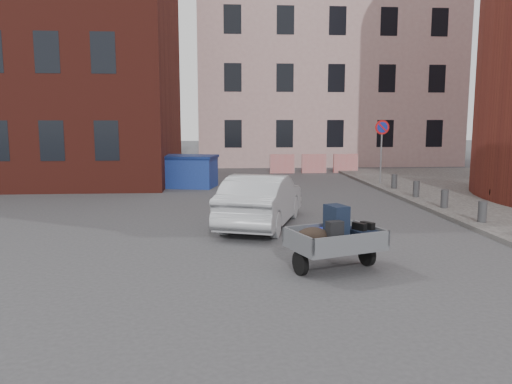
{
  "coord_description": "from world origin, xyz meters",
  "views": [
    {
      "loc": [
        -0.78,
        -11.07,
        2.71
      ],
      "look_at": [
        0.04,
        0.28,
        1.1
      ],
      "focal_mm": 35.0,
      "sensor_mm": 36.0,
      "label": 1
    }
  ],
  "objects": [
    {
      "name": "no_parking_sign",
      "position": [
        6.0,
        9.48,
        2.01
      ],
      "size": [
        0.6,
        0.09,
        2.65
      ],
      "color": "gray",
      "rests_on": "sidewalk"
    },
    {
      "name": "building_pink",
      "position": [
        6.0,
        22.0,
        7.0
      ],
      "size": [
        16.0,
        8.0,
        14.0
      ],
      "primitive_type": "cube",
      "color": "#BC9391",
      "rests_on": "ground"
    },
    {
      "name": "trailer",
      "position": [
        1.29,
        -2.32,
        0.61
      ],
      "size": [
        1.88,
        1.98,
        1.2
      ],
      "rotation": [
        0.0,
        0.0,
        0.35
      ],
      "color": "black",
      "rests_on": "ground"
    },
    {
      "name": "silver_car",
      "position": [
        0.29,
        1.72,
        0.68
      ],
      "size": [
        2.66,
        4.39,
        1.37
      ],
      "primitive_type": "imported",
      "rotation": [
        0.0,
        0.0,
        2.83
      ],
      "color": "#A7A9AE",
      "rests_on": "ground"
    },
    {
      "name": "building_brick",
      "position": [
        -9.0,
        13.0,
        7.0
      ],
      "size": [
        12.0,
        10.0,
        14.0
      ],
      "primitive_type": "cube",
      "color": "#591E16",
      "rests_on": "ground"
    },
    {
      "name": "ground",
      "position": [
        0.0,
        0.0,
        0.0
      ],
      "size": [
        120.0,
        120.0,
        0.0
      ],
      "primitive_type": "plane",
      "color": "#38383A",
      "rests_on": "ground"
    },
    {
      "name": "barriers",
      "position": [
        4.2,
        15.0,
        0.5
      ],
      "size": [
        4.7,
        0.18,
        1.0
      ],
      "color": "red",
      "rests_on": "ground"
    },
    {
      "name": "dumpster",
      "position": [
        -2.53,
        9.82,
        0.67
      ],
      "size": [
        3.44,
        2.3,
        1.32
      ],
      "rotation": [
        0.0,
        0.0,
        -0.23
      ],
      "color": "navy",
      "rests_on": "ground"
    },
    {
      "name": "bollards",
      "position": [
        6.0,
        3.4,
        0.4
      ],
      "size": [
        0.22,
        9.02,
        0.55
      ],
      "color": "#3A3A3D",
      "rests_on": "sidewalk"
    }
  ]
}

